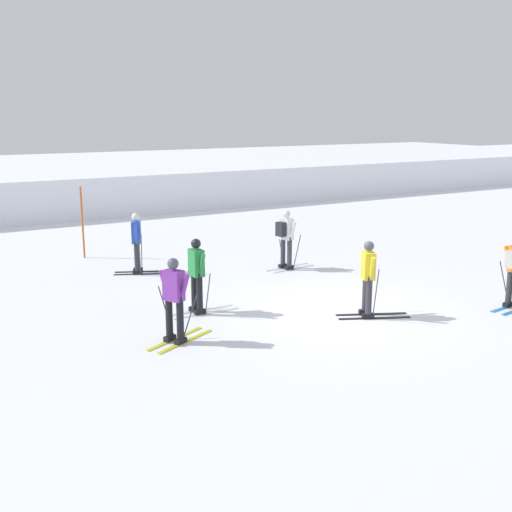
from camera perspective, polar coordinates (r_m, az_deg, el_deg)
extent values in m
plane|color=white|center=(14.66, 7.23, -4.94)|extent=(120.00, 120.00, 0.00)
cube|color=white|center=(32.36, -14.75, 6.05)|extent=(80.00, 9.76, 1.75)
cube|color=gold|center=(12.93, -7.26, -7.34)|extent=(1.48, 0.79, 0.02)
cube|color=gold|center=(12.76, -6.30, -7.60)|extent=(1.48, 0.79, 0.02)
cube|color=black|center=(12.80, -7.71, -7.28)|extent=(0.29, 0.22, 0.10)
cube|color=black|center=(12.63, -6.74, -7.54)|extent=(0.29, 0.22, 0.10)
cylinder|color=black|center=(12.65, -7.77, -5.26)|extent=(0.14, 0.14, 0.85)
cylinder|color=black|center=(12.47, -6.80, -5.49)|extent=(0.14, 0.14, 0.85)
cube|color=purple|center=(12.38, -7.37, -2.62)|extent=(0.38, 0.45, 0.60)
cylinder|color=purple|center=(12.56, -8.17, -2.48)|extent=(0.19, 0.27, 0.55)
cylinder|color=purple|center=(12.24, -6.42, -2.84)|extent=(0.19, 0.27, 0.55)
sphere|color=#4C4C56|center=(12.28, -7.43, -0.69)|extent=(0.22, 0.22, 0.22)
cylinder|color=#38383D|center=(12.82, -7.98, -5.10)|extent=(0.21, 0.39, 1.06)
cylinder|color=#38383D|center=(12.46, -5.97, -5.58)|extent=(0.21, 0.39, 1.06)
cube|color=#237AC6|center=(16.09, 21.84, -4.13)|extent=(1.60, 0.30, 0.02)
cube|color=black|center=(15.95, 21.58, -4.03)|extent=(0.27, 0.15, 0.10)
cylinder|color=#2D2D33|center=(15.83, 21.72, -2.38)|extent=(0.14, 0.14, 0.85)
cylinder|color=orange|center=(15.76, 21.60, -0.14)|extent=(0.12, 0.27, 0.55)
cylinder|color=#38383D|center=(16.01, 21.31, -2.30)|extent=(0.07, 0.34, 1.03)
cube|color=black|center=(18.35, -10.01, -1.37)|extent=(1.50, 0.73, 0.02)
cube|color=black|center=(18.08, -10.07, -1.59)|extent=(1.50, 0.73, 0.02)
cube|color=black|center=(18.34, -10.49, -1.20)|extent=(0.29, 0.21, 0.10)
cube|color=black|center=(18.07, -10.55, -1.42)|extent=(0.29, 0.21, 0.10)
cylinder|color=#2D2D33|center=(18.24, -10.55, 0.25)|extent=(0.14, 0.14, 0.85)
cylinder|color=#2D2D33|center=(17.96, -10.61, 0.05)|extent=(0.14, 0.14, 0.85)
cube|color=#284CB7|center=(17.98, -10.66, 2.09)|extent=(0.37, 0.44, 0.60)
cylinder|color=#284CB7|center=(18.22, -10.54, 2.20)|extent=(0.19, 0.27, 0.55)
cylinder|color=#284CB7|center=(17.73, -10.65, 1.91)|extent=(0.19, 0.27, 0.55)
sphere|color=silver|center=(17.90, -10.72, 3.45)|extent=(0.22, 0.22, 0.22)
cylinder|color=#38383D|center=(18.46, -10.18, 0.32)|extent=(0.12, 0.24, 1.04)
cylinder|color=#38383D|center=(17.73, -10.34, -0.20)|extent=(0.12, 0.24, 1.04)
cube|color=silver|center=(18.61, 2.76, -0.99)|extent=(1.59, 0.33, 0.02)
cube|color=silver|center=(18.41, 3.34, -1.15)|extent=(1.59, 0.33, 0.02)
cube|color=black|center=(18.50, 2.41, -0.87)|extent=(0.28, 0.16, 0.10)
cube|color=black|center=(18.30, 2.99, -1.04)|extent=(0.28, 0.16, 0.10)
cylinder|color=#38333D|center=(18.40, 2.43, 0.56)|extent=(0.14, 0.14, 0.85)
cylinder|color=#38333D|center=(18.19, 3.01, 0.42)|extent=(0.14, 0.14, 0.85)
cube|color=white|center=(18.17, 2.74, 2.42)|extent=(0.30, 0.41, 0.60)
cylinder|color=white|center=(18.37, 2.26, 2.49)|extent=(0.13, 0.27, 0.55)
cylinder|color=white|center=(18.00, 3.31, 2.27)|extent=(0.13, 0.27, 0.55)
sphere|color=silver|center=(18.10, 2.75, 3.76)|extent=(0.22, 0.22, 0.22)
cylinder|color=#38383D|center=(18.61, 2.25, 0.67)|extent=(0.07, 0.32, 1.07)
cylinder|color=#38383D|center=(18.12, 3.67, 0.32)|extent=(0.07, 0.32, 1.07)
cube|color=#232328|center=(18.03, 2.24, 2.40)|extent=(0.22, 0.30, 0.40)
cube|color=black|center=(14.55, 10.25, -5.14)|extent=(1.49, 0.76, 0.02)
cube|color=black|center=(14.30, 10.55, -5.48)|extent=(1.49, 0.76, 0.02)
cube|color=black|center=(14.50, 9.69, -4.94)|extent=(0.29, 0.22, 0.10)
cube|color=black|center=(14.24, 9.97, -5.27)|extent=(0.29, 0.22, 0.10)
cylinder|color=#38333D|center=(14.36, 9.76, -3.13)|extent=(0.14, 0.14, 0.85)
cylinder|color=#38333D|center=(14.10, 10.05, -3.44)|extent=(0.14, 0.14, 0.85)
cube|color=yellow|center=(14.07, 10.00, -0.84)|extent=(0.38, 0.45, 0.60)
cylinder|color=yellow|center=(14.32, 9.82, -0.65)|extent=(0.19, 0.27, 0.55)
cylinder|color=yellow|center=(13.85, 10.34, -1.13)|extent=(0.19, 0.27, 0.55)
sphere|color=#4C4C56|center=(13.98, 10.07, 0.88)|extent=(0.22, 0.22, 0.22)
cylinder|color=#38383D|center=(14.54, 9.96, -2.71)|extent=(0.17, 0.33, 1.21)
cylinder|color=#38383D|center=(13.94, 10.65, -3.41)|extent=(0.17, 0.33, 1.21)
cube|color=silver|center=(14.67, -4.96, -4.83)|extent=(1.60, 0.09, 0.02)
cube|color=silver|center=(14.42, -4.49, -5.13)|extent=(1.60, 0.09, 0.02)
cube|color=black|center=(14.59, -5.50, -4.69)|extent=(0.26, 0.12, 0.10)
cube|color=black|center=(14.35, -5.03, -4.99)|extent=(0.26, 0.12, 0.10)
cylinder|color=black|center=(14.45, -5.54, -2.90)|extent=(0.14, 0.14, 0.85)
cylinder|color=black|center=(14.21, -5.07, -3.16)|extent=(0.14, 0.14, 0.85)
cube|color=#23843D|center=(14.17, -5.36, -0.60)|extent=(0.24, 0.38, 0.60)
cylinder|color=#23843D|center=(14.41, -5.70, -0.44)|extent=(0.09, 0.26, 0.55)
cylinder|color=#23843D|center=(13.96, -4.85, -0.84)|extent=(0.09, 0.26, 0.55)
sphere|color=black|center=(14.08, -5.39, 1.10)|extent=(0.22, 0.22, 0.22)
cylinder|color=#38383D|center=(14.69, -5.52, -2.79)|extent=(0.02, 0.31, 1.02)
cylinder|color=#38383D|center=(14.08, -4.34, -3.46)|extent=(0.02, 0.31, 1.02)
cylinder|color=#C65614|center=(20.31, -15.25, 2.90)|extent=(0.06, 0.06, 2.22)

